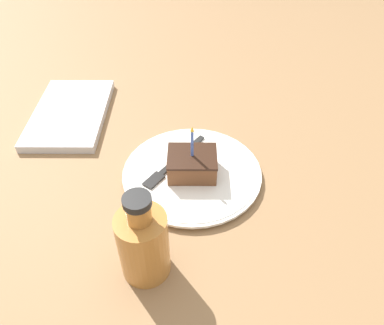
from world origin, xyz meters
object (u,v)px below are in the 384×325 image
at_px(plate, 192,173).
at_px(cake_slice, 192,164).
at_px(fork, 172,164).
at_px(bottle, 143,243).
at_px(marble_board, 70,113).

relative_size(plate, cake_slice, 2.44).
height_order(plate, cake_slice, cake_slice).
distance_m(plate, fork, 0.05).
bearing_deg(fork, bottle, -7.87).
distance_m(plate, cake_slice, 0.03).
xyz_separation_m(fork, marble_board, (-0.19, -0.27, -0.01)).
bearing_deg(bottle, fork, 172.13).
xyz_separation_m(plate, marble_board, (-0.21, -0.31, 0.00)).
xyz_separation_m(cake_slice, fork, (-0.02, -0.04, -0.02)).
distance_m(cake_slice, marble_board, 0.38).
bearing_deg(plate, fork, -114.40).
bearing_deg(fork, cake_slice, 61.05).
bearing_deg(bottle, cake_slice, 160.68).
height_order(cake_slice, marble_board, cake_slice).
bearing_deg(fork, marble_board, -125.91).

